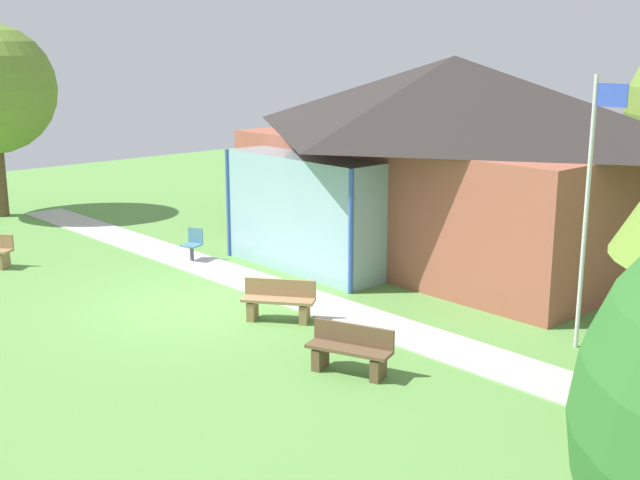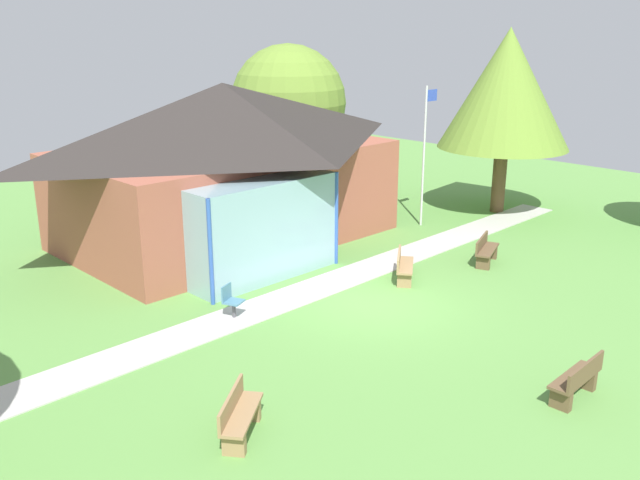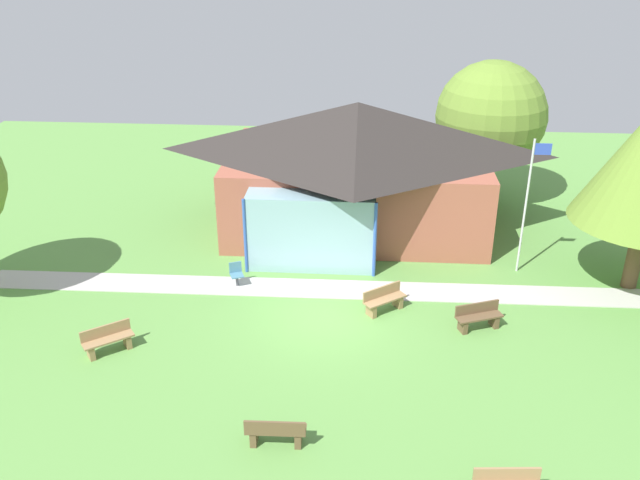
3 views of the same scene
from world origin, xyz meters
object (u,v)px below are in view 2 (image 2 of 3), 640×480
pavilion (227,161)px  tree_east_hedge (506,89)px  patio_chair_west (231,302)px  tree_behind_pavilion_right (288,103)px  bench_rear_near_path (403,267)px  bench_mid_left (239,416)px  flagpole (425,150)px  bench_mid_right (486,251)px  bench_front_center (577,381)px

pavilion → tree_east_hedge: size_ratio=1.62×
pavilion → patio_chair_west: pavilion is taller
pavilion → tree_behind_pavilion_right: tree_behind_pavilion_right is taller
pavilion → patio_chair_west: 7.06m
tree_behind_pavilion_right → bench_rear_near_path: bearing=-114.8°
bench_mid_left → patio_chair_west: 5.28m
bench_rear_near_path → tree_east_hedge: size_ratio=0.21×
flagpole → tree_east_hedge: (3.68, -0.90, 1.94)m
bench_mid_right → bench_front_center: (-5.69, -5.71, 0.00)m
tree_behind_pavilion_right → tree_east_hedge: bearing=-62.6°
bench_rear_near_path → patio_chair_west: size_ratio=1.70×
flagpole → tree_east_hedge: 4.26m
flagpole → bench_rear_near_path: size_ratio=3.44×
bench_front_center → tree_behind_pavilion_right: size_ratio=0.24×
bench_mid_right → tree_behind_pavilion_right: tree_behind_pavilion_right is taller
tree_east_hedge → bench_front_center: bearing=-142.3°
flagpole → patio_chair_west: bearing=-169.8°
bench_mid_right → tree_behind_pavilion_right: (1.67, 10.88, 3.53)m
flagpole → pavilion: bearing=150.2°
bench_rear_near_path → bench_front_center: bearing=30.4°
bench_mid_left → bench_mid_right: size_ratio=0.94×
bench_rear_near_path → patio_chair_west: (-5.16, 1.34, 0.01)m
bench_mid_left → tree_east_hedge: (16.90, 5.20, 4.34)m
bench_mid_right → tree_east_hedge: size_ratio=0.22×
bench_front_center → tree_behind_pavilion_right: 18.48m
tree_east_hedge → bench_mid_right: bearing=-151.4°
tree_behind_pavilion_right → pavilion: bearing=-149.9°
tree_east_hedge → tree_behind_pavilion_right: size_ratio=1.10×
bench_mid_right → patio_chair_west: 8.40m
tree_east_hedge → tree_behind_pavilion_right: (-4.02, 7.77, -0.81)m
flagpole → bench_mid_right: size_ratio=3.23×
bench_rear_near_path → bench_front_center: 7.10m
pavilion → tree_behind_pavilion_right: size_ratio=1.78×
bench_front_center → tree_east_hedge: (11.38, 8.81, 4.34)m
bench_front_center → tree_behind_pavilion_right: (7.36, 16.58, 3.53)m
tree_east_hedge → bench_rear_near_path: bearing=-165.4°
flagpole → patio_chair_west: 10.57m
pavilion → flagpole: (6.14, -3.51, 0.07)m
pavilion → bench_mid_right: bearing=-61.2°
bench_mid_left → bench_mid_right: bearing=153.5°
patio_chair_west → tree_east_hedge: size_ratio=0.12×
patio_chair_west → tree_east_hedge: 14.50m
bench_rear_near_path → bench_front_center: size_ratio=0.97×
bench_rear_near_path → tree_east_hedge: bearing=157.6°
pavilion → bench_rear_near_path: (1.17, -6.68, -2.33)m
bench_front_center → tree_east_hedge: tree_east_hedge is taller
tree_behind_pavilion_right → bench_mid_left: bearing=-134.8°
pavilion → bench_mid_right: pavilion is taller
pavilion → bench_rear_near_path: bearing=-80.1°
flagpole → bench_rear_near_path: bearing=-147.6°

